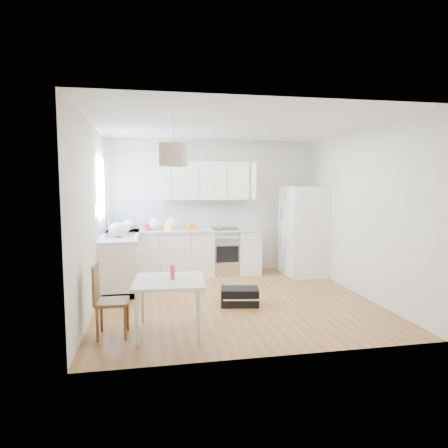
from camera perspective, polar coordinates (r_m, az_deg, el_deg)
The scene contains 29 objects.
floor at distance 6.42m, azimuth 1.40°, elevation -10.74°, with size 4.20×4.20×0.00m, color brown.
ceiling at distance 6.20m, azimuth 1.46°, elevation 13.89°, with size 4.20×4.20×0.00m, color white.
wall_back at distance 8.23m, azimuth -1.67°, elevation 2.53°, with size 4.20×4.20×0.00m, color silver.
wall_left at distance 6.08m, azimuth -18.30°, elevation 1.00°, with size 4.20×4.20×0.00m, color silver.
wall_right at distance 6.92m, azimuth 18.69°, elevation 1.56°, with size 4.20×4.20×0.00m, color silver.
window_glassblock at distance 7.20m, azimuth -17.13°, elevation 4.95°, with size 0.02×1.00×1.00m, color #BFE0F9.
cabinets_back at distance 7.96m, azimuth -5.58°, elevation -4.21°, with size 3.00×0.60×0.88m, color white.
cabinets_left at distance 7.36m, azimuth -14.53°, elevation -5.22°, with size 0.60×1.80×0.88m, color white.
counter_back at distance 7.90m, azimuth -5.62°, elevation -0.93°, with size 3.02×0.64×0.04m, color #BBBEC0.
counter_left at distance 7.29m, azimuth -14.63°, elevation -1.67°, with size 0.64×1.82×0.04m, color #BBBEC0.
backsplash_back at distance 8.16m, azimuth -5.83°, elevation 1.48°, with size 3.00×0.01×0.58m, color white.
backsplash_left at distance 7.28m, azimuth -17.00°, elevation 0.71°, with size 0.01×1.80×0.58m, color white.
upper_cabinets at distance 8.03m, azimuth -2.56°, elevation 6.19°, with size 1.70×0.32×0.75m, color white.
range_oven at distance 8.07m, azimuth 0.09°, elevation -4.04°, with size 0.50×0.61×0.88m, color #B9BBBE, non-canonical shape.
sink at distance 7.23m, azimuth -14.66°, elevation -1.61°, with size 0.50×0.80×0.16m, color #B9BBBE, non-canonical shape.
refrigerator at distance 8.09m, azimuth 11.35°, elevation -0.98°, with size 0.85×0.88×1.76m, color white, non-canonical shape.
dining_table at distance 4.97m, azimuth -7.83°, elevation -8.66°, with size 0.91×0.91×0.67m.
dining_chair at distance 5.04m, azimuth -15.65°, elevation -10.43°, with size 0.37×0.37×0.88m, color #492516, non-canonical shape.
drink_bottle at distance 4.94m, azimuth -7.35°, elevation -6.63°, with size 0.06×0.06×0.21m, color #E13E7A.
gym_bag at distance 6.12m, azimuth 2.24°, elevation -10.31°, with size 0.56×0.37×0.26m, color black.
pendant_lamp at distance 4.96m, azimuth -7.21°, elevation 9.79°, with size 0.35×0.35×0.27m, color beige.
grocery_bag_a at distance 7.85m, azimuth -13.48°, elevation -0.16°, with size 0.24×0.20×0.22m, color silver.
grocery_bag_b at distance 7.89m, azimuth -9.79°, elevation 0.03°, with size 0.27×0.23×0.24m, color silver.
grocery_bag_c at distance 7.90m, azimuth -7.40°, elevation 0.12°, with size 0.28×0.24×0.25m, color silver.
grocery_bag_d at distance 7.46m, azimuth -14.15°, elevation -0.58°, with size 0.22×0.18×0.20m, color silver.
grocery_bag_e at distance 7.02m, azimuth -14.99°, elevation -0.79°, with size 0.27×0.23×0.25m, color silver.
snack_orange at distance 7.95m, azimuth -4.69°, elevation -0.30°, with size 0.17×0.11×0.12m, color orange.
snack_yellow at distance 7.82m, azimuth -7.90°, elevation -0.46°, with size 0.16×0.10×0.11m, color yellow.
snack_red at distance 7.88m, azimuth -10.73°, elevation -0.44°, with size 0.17×0.11×0.12m, color red.
Camera 1 is at (-1.30, -6.01, 1.85)m, focal length 32.00 mm.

